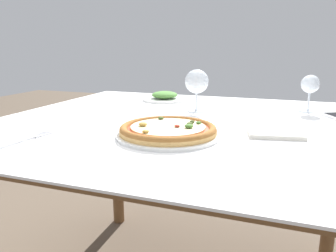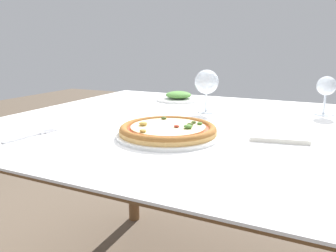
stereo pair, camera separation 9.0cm
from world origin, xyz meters
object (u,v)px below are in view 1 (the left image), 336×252
at_px(pizza_plate, 168,130).
at_px(wine_glass_far_left, 310,86).
at_px(wine_glass_far_right, 197,82).
at_px(fork, 27,139).
at_px(side_plate, 165,97).
at_px(dining_table, 188,143).

bearing_deg(pizza_plate, wine_glass_far_left, 53.33).
bearing_deg(wine_glass_far_right, fork, -121.84).
height_order(fork, wine_glass_far_left, wine_glass_far_left).
bearing_deg(side_plate, wine_glass_far_right, -45.90).
bearing_deg(wine_glass_far_left, pizza_plate, -126.67).
relative_size(wine_glass_far_right, side_plate, 0.79).
height_order(fork, side_plate, side_plate).
bearing_deg(wine_glass_far_right, wine_glass_far_left, 20.56).
bearing_deg(fork, side_plate, 80.81).
xyz_separation_m(pizza_plate, wine_glass_far_right, (-0.02, 0.37, 0.10)).
bearing_deg(wine_glass_far_right, side_plate, 134.10).
height_order(pizza_plate, side_plate, side_plate).
xyz_separation_m(fork, side_plate, (0.12, 0.74, 0.01)).
bearing_deg(wine_glass_far_left, fork, -137.11).
distance_m(fork, wine_glass_far_left, 1.00).
distance_m(wine_glass_far_right, side_plate, 0.31).
bearing_deg(wine_glass_far_left, side_plate, 174.11).
height_order(dining_table, wine_glass_far_left, wine_glass_far_left).
xyz_separation_m(dining_table, wine_glass_far_right, (-0.02, 0.16, 0.19)).
distance_m(dining_table, side_plate, 0.45).
xyz_separation_m(dining_table, fork, (-0.34, -0.37, 0.08)).
bearing_deg(fork, dining_table, 46.68).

